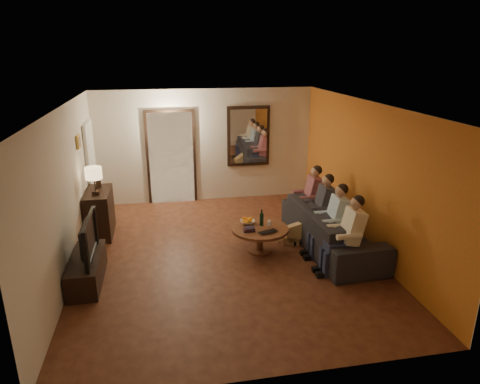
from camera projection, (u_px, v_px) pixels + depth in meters
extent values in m
cube|color=#481F13|center=(226.00, 255.00, 7.50)|extent=(5.00, 6.00, 0.01)
cube|color=white|center=(225.00, 105.00, 6.67)|extent=(5.00, 6.00, 0.01)
cube|color=beige|center=(206.00, 146.00, 9.88)|extent=(5.00, 0.02, 2.60)
cube|color=beige|center=(271.00, 273.00, 4.29)|extent=(5.00, 0.02, 2.60)
cube|color=beige|center=(67.00, 193.00, 6.65)|extent=(0.02, 6.00, 2.60)
cube|color=beige|center=(366.00, 177.00, 7.52)|extent=(0.02, 6.00, 2.60)
cube|color=#BA811F|center=(365.00, 177.00, 7.52)|extent=(0.01, 6.00, 2.60)
cube|color=#FFE0A5|center=(171.00, 158.00, 9.80)|extent=(1.00, 0.06, 2.10)
cube|color=black|center=(171.00, 158.00, 9.79)|extent=(1.12, 0.04, 2.22)
cube|color=silver|center=(183.00, 164.00, 9.90)|extent=(0.45, 0.03, 1.70)
cube|color=black|center=(248.00, 136.00, 9.95)|extent=(1.00, 0.05, 1.40)
cube|color=white|center=(249.00, 137.00, 9.92)|extent=(0.86, 0.02, 1.26)
cube|color=white|center=(92.00, 171.00, 8.88)|extent=(0.06, 0.85, 2.04)
cube|color=#B28C33|center=(79.00, 142.00, 7.69)|extent=(0.03, 0.28, 0.24)
cube|color=brown|center=(80.00, 142.00, 7.69)|extent=(0.01, 0.22, 0.18)
cube|color=black|center=(100.00, 213.00, 8.21)|extent=(0.45, 0.99, 0.88)
cube|color=black|center=(87.00, 270.00, 6.57)|extent=(0.45, 1.26, 0.42)
imported|color=black|center=(83.00, 238.00, 6.41)|extent=(1.09, 0.14, 0.63)
imported|color=black|center=(331.00, 228.00, 7.67)|extent=(2.62, 1.12, 0.75)
cylinder|color=brown|center=(260.00, 239.00, 7.58)|extent=(1.02, 1.02, 0.45)
imported|color=white|center=(248.00, 222.00, 7.67)|extent=(0.26, 0.26, 0.06)
cylinder|color=silver|center=(269.00, 223.00, 7.57)|extent=(0.06, 0.06, 0.10)
imported|color=black|center=(270.00, 233.00, 7.26)|extent=(0.38, 0.31, 0.03)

